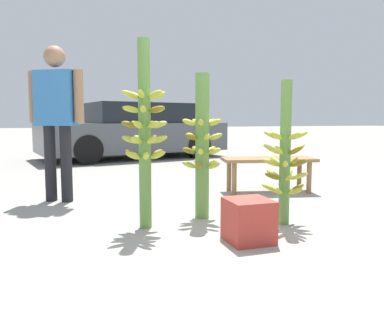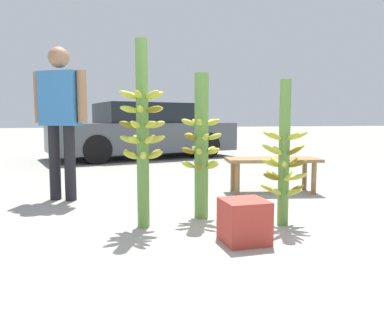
{
  "view_description": "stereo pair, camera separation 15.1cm",
  "coord_description": "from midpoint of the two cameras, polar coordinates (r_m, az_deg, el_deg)",
  "views": [
    {
      "loc": [
        -1.26,
        -2.8,
        0.94
      ],
      "look_at": [
        -0.12,
        0.69,
        0.57
      ],
      "focal_mm": 35.0,
      "sensor_mm": 36.0,
      "label": 1
    },
    {
      "loc": [
        -1.12,
        -2.84,
        0.94
      ],
      "look_at": [
        -0.12,
        0.69,
        0.57
      ],
      "focal_mm": 35.0,
      "sensor_mm": 36.0,
      "label": 2
    }
  ],
  "objects": [
    {
      "name": "market_bench",
      "position": [
        4.87,
        13.04,
        -1.12
      ],
      "size": [
        1.24,
        0.68,
        0.44
      ],
      "rotation": [
        0.0,
        0.0,
        -0.21
      ],
      "color": "olive",
      "rests_on": "ground_plane"
    },
    {
      "name": "produce_crate",
      "position": [
        2.92,
        9.43,
        -9.76
      ],
      "size": [
        0.33,
        0.33,
        0.33
      ],
      "color": "#B2382D",
      "rests_on": "ground_plane"
    },
    {
      "name": "parked_car",
      "position": [
        9.2,
        -6.82,
        3.77
      ],
      "size": [
        4.59,
        2.72,
        1.31
      ],
      "rotation": [
        0.0,
        0.0,
        1.79
      ],
      "color": "#4C5156",
      "rests_on": "ground_plane"
    },
    {
      "name": "banana_stalk_left",
      "position": [
        3.21,
        -6.22,
        3.84
      ],
      "size": [
        0.4,
        0.4,
        1.6
      ],
      "color": "#5B8C3D",
      "rests_on": "ground_plane"
    },
    {
      "name": "banana_stalk_center",
      "position": [
        3.5,
        2.69,
        1.53
      ],
      "size": [
        0.39,
        0.39,
        1.36
      ],
      "color": "#5B8C3D",
      "rests_on": "ground_plane"
    },
    {
      "name": "banana_stalk_right",
      "position": [
        3.38,
        15.1,
        -0.18
      ],
      "size": [
        0.42,
        0.42,
        1.27
      ],
      "color": "#5B8C3D",
      "rests_on": "ground_plane"
    },
    {
      "name": "vendor_person",
      "position": [
        4.51,
        -18.5,
        6.66
      ],
      "size": [
        0.63,
        0.44,
        1.74
      ],
      "rotation": [
        0.0,
        0.0,
        2.6
      ],
      "color": "black",
      "rests_on": "ground_plane"
    },
    {
      "name": "ground_plane",
      "position": [
        3.2,
        6.98,
        -11.38
      ],
      "size": [
        80.0,
        80.0,
        0.0
      ],
      "primitive_type": "plane",
      "color": "gray"
    }
  ]
}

